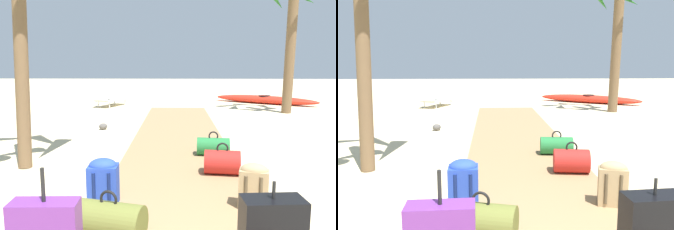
# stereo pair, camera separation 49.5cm
# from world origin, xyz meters

# --- Properties ---
(ground_plane) EXTENTS (60.00, 60.00, 0.00)m
(ground_plane) POSITION_xyz_m (0.00, 4.22, 0.00)
(ground_plane) COLOR beige
(boardwalk) EXTENTS (1.82, 10.55, 0.08)m
(boardwalk) POSITION_xyz_m (0.00, 5.28, 0.04)
(boardwalk) COLOR #9E7A51
(boardwalk) RESTS_ON ground
(duffel_bag_red) EXTENTS (0.52, 0.39, 0.44)m
(duffel_bag_red) POSITION_xyz_m (0.60, 3.50, 0.25)
(duffel_bag_red) COLOR red
(duffel_bag_red) RESTS_ON boardwalk
(backpack_tan) EXTENTS (0.34, 0.26, 0.49)m
(backpack_tan) POSITION_xyz_m (0.78, 2.39, 0.34)
(backpack_tan) COLOR tan
(backpack_tan) RESTS_ON boardwalk
(duffel_bag_green) EXTENTS (0.56, 0.34, 0.40)m
(duffel_bag_green) POSITION_xyz_m (0.58, 4.47, 0.23)
(duffel_bag_green) COLOR #237538
(duffel_bag_green) RESTS_ON boardwalk
(backpack_blue) EXTENTS (0.33, 0.28, 0.52)m
(backpack_blue) POSITION_xyz_m (-0.82, 2.43, 0.35)
(backpack_blue) COLOR #2847B7
(backpack_blue) RESTS_ON boardwalk
(duffel_bag_olive) EXTENTS (0.67, 0.47, 0.44)m
(duffel_bag_olive) POSITION_xyz_m (-0.62, 1.71, 0.25)
(duffel_bag_olive) COLOR olive
(duffel_bag_olive) RESTS_ON boardwalk
(palm_tree_far_right) EXTENTS (2.24, 2.31, 4.43)m
(palm_tree_far_right) POSITION_xyz_m (3.50, 9.91, 3.37)
(palm_tree_far_right) COLOR brown
(palm_tree_far_right) RESTS_ON ground
(lounge_chair) EXTENTS (1.11, 1.63, 0.81)m
(lounge_chair) POSITION_xyz_m (-2.54, 11.47, 0.33)
(lounge_chair) COLOR white
(lounge_chair) RESTS_ON ground
(kayak) EXTENTS (3.86, 2.87, 0.33)m
(kayak) POSITION_xyz_m (3.48, 12.52, 0.16)
(kayak) COLOR red
(kayak) RESTS_ON ground
(rock_left_far) EXTENTS (0.27, 0.27, 0.15)m
(rock_left_far) POSITION_xyz_m (-1.83, 7.02, 0.08)
(rock_left_far) COLOR #5B5651
(rock_left_far) RESTS_ON ground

